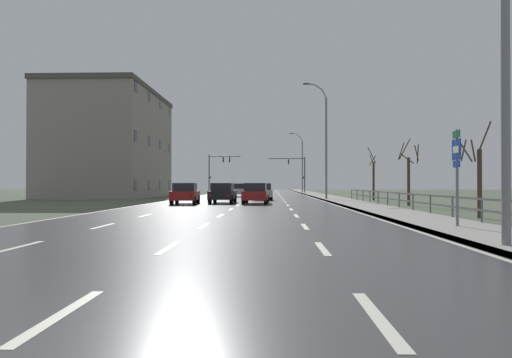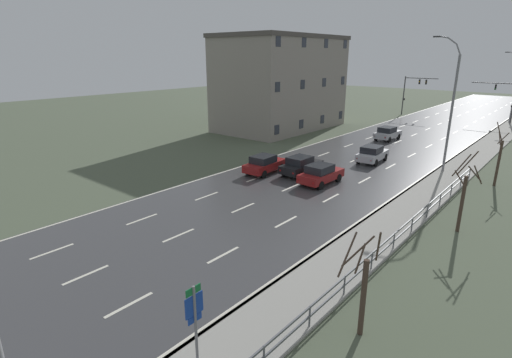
% 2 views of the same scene
% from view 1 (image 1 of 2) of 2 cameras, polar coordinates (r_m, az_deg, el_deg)
% --- Properties ---
extents(ground_plane, '(160.00, 160.00, 0.12)m').
position_cam_1_polar(ground_plane, '(51.16, -0.75, -2.38)').
color(ground_plane, '#4C5642').
extents(road_asphalt_strip, '(14.00, 120.00, 0.03)m').
position_cam_1_polar(road_asphalt_strip, '(63.14, -0.25, -1.99)').
color(road_asphalt_strip, '#3D3D3F').
rests_on(road_asphalt_strip, ground).
extents(sidewalk_right, '(3.00, 120.00, 0.12)m').
position_cam_1_polar(sidewalk_right, '(63.39, 7.39, -1.93)').
color(sidewalk_right, gray).
rests_on(sidewalk_right, ground).
extents(guardrail, '(0.07, 34.58, 1.00)m').
position_cam_1_polar(guardrail, '(27.06, 18.00, -2.25)').
color(guardrail, '#515459').
rests_on(guardrail, ground).
extents(street_lamp_foreground, '(2.33, 0.24, 10.90)m').
position_cam_1_polar(street_lamp_foreground, '(12.31, 27.80, 17.78)').
color(street_lamp_foreground, slate).
rests_on(street_lamp_foreground, ground).
extents(street_lamp_midground, '(2.30, 0.24, 11.18)m').
position_cam_1_polar(street_lamp_midground, '(44.55, 8.51, 4.53)').
color(street_lamp_midground, slate).
rests_on(street_lamp_midground, ground).
extents(street_lamp_distant, '(2.24, 0.24, 10.16)m').
position_cam_1_polar(street_lamp_distant, '(77.89, 5.65, 1.93)').
color(street_lamp_distant, slate).
rests_on(street_lamp_distant, ground).
extents(highway_sign, '(0.09, 0.68, 3.26)m').
position_cam_1_polar(highway_sign, '(16.38, 23.55, 1.54)').
color(highway_sign, slate).
rests_on(highway_sign, ground).
extents(traffic_signal_right, '(6.01, 0.36, 5.99)m').
position_cam_1_polar(traffic_signal_right, '(76.58, 5.16, 1.25)').
color(traffic_signal_right, '#38383A').
rests_on(traffic_signal_right, ground).
extents(traffic_signal_left, '(5.31, 0.36, 6.33)m').
position_cam_1_polar(traffic_signal_left, '(76.43, -4.86, 1.50)').
color(traffic_signal_left, '#38383A').
rests_on(traffic_signal_left, ground).
extents(car_far_right, '(1.93, 4.15, 1.57)m').
position_cam_1_polar(car_far_right, '(35.75, -4.13, -1.73)').
color(car_far_right, black).
rests_on(car_far_right, ground).
extents(car_mid_centre, '(2.02, 4.19, 1.57)m').
position_cam_1_polar(car_mid_centre, '(43.22, 0.74, -1.55)').
color(car_mid_centre, '#B7B7BC').
rests_on(car_mid_centre, ground).
extents(car_near_right, '(2.00, 4.19, 1.57)m').
position_cam_1_polar(car_near_right, '(34.47, -8.73, -1.77)').
color(car_near_right, maroon).
rests_on(car_near_right, ground).
extents(car_far_left, '(1.99, 4.18, 1.57)m').
position_cam_1_polar(car_far_left, '(54.19, -2.16, -1.37)').
color(car_far_left, '#B7B7BC').
rests_on(car_far_left, ground).
extents(car_near_left, '(1.96, 4.17, 1.57)m').
position_cam_1_polar(car_near_left, '(34.48, -0.04, -1.77)').
color(car_near_left, maroon).
rests_on(car_near_left, ground).
extents(brick_building, '(10.47, 17.96, 12.17)m').
position_cam_1_polar(brick_building, '(55.74, -17.51, 4.13)').
color(brick_building, gray).
rests_on(brick_building, ground).
extents(bare_tree_near, '(1.35, 1.74, 4.22)m').
position_cam_1_polar(bare_tree_near, '(22.25, 25.71, 0.29)').
color(bare_tree_near, '#423328').
rests_on(bare_tree_near, ground).
extents(bare_tree_mid, '(1.50, 1.60, 4.68)m').
position_cam_1_polar(bare_tree_mid, '(33.33, 18.35, 0.43)').
color(bare_tree_mid, '#423328').
rests_on(bare_tree_mid, ground).
extents(bare_tree_far, '(0.89, 0.97, 4.93)m').
position_cam_1_polar(bare_tree_far, '(43.70, 14.30, 0.08)').
color(bare_tree_far, '#423328').
rests_on(bare_tree_far, ground).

